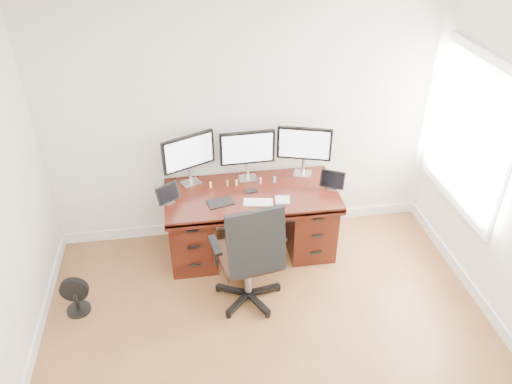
{
  "coord_description": "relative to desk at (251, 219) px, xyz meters",
  "views": [
    {
      "loc": [
        -0.58,
        -2.26,
        3.44
      ],
      "look_at": [
        0.0,
        1.5,
        0.95
      ],
      "focal_mm": 35.0,
      "sensor_mm": 36.0,
      "label": 1
    }
  ],
  "objects": [
    {
      "name": "back_wall",
      "position": [
        0.0,
        0.42,
        0.95
      ],
      "size": [
        4.0,
        0.1,
        2.7
      ],
      "primitive_type": "cube",
      "color": "white",
      "rests_on": "ground"
    },
    {
      "name": "desk",
      "position": [
        0.0,
        0.0,
        0.0
      ],
      "size": [
        1.7,
        0.8,
        0.75
      ],
      "color": "#3B120B",
      "rests_on": "ground"
    },
    {
      "name": "office_chair",
      "position": [
        -0.12,
        -0.75,
        -0.03
      ],
      "size": [
        0.7,
        0.7,
        1.14
      ],
      "rotation": [
        0.0,
        0.0,
        0.18
      ],
      "color": "black",
      "rests_on": "ground"
    },
    {
      "name": "floor_fan",
      "position": [
        -1.7,
        -0.63,
        -0.22
      ],
      "size": [
        0.26,
        0.22,
        0.37
      ],
      "rotation": [
        0.0,
        0.0,
        -0.06
      ],
      "color": "black",
      "rests_on": "ground"
    },
    {
      "name": "monitor_left",
      "position": [
        -0.58,
        0.24,
        0.68
      ],
      "size": [
        0.51,
        0.27,
        0.53
      ],
      "rotation": [
        0.0,
        0.0,
        0.44
      ],
      "color": "silver",
      "rests_on": "desk"
    },
    {
      "name": "monitor_center",
      "position": [
        0.0,
        0.24,
        0.68
      ],
      "size": [
        0.55,
        0.15,
        0.53
      ],
      "rotation": [
        0.0,
        0.0,
        0.04
      ],
      "color": "silver",
      "rests_on": "desk"
    },
    {
      "name": "monitor_right",
      "position": [
        0.58,
        0.24,
        0.68
      ],
      "size": [
        0.54,
        0.2,
        0.53
      ],
      "rotation": [
        0.0,
        0.0,
        -0.3
      ],
      "color": "silver",
      "rests_on": "desk"
    },
    {
      "name": "tablet_left",
      "position": [
        -0.8,
        -0.08,
        0.43
      ],
      "size": [
        0.24,
        0.19,
        0.19
      ],
      "rotation": [
        0.0,
        0.0,
        0.61
      ],
      "color": "silver",
      "rests_on": "desk"
    },
    {
      "name": "tablet_right",
      "position": [
        0.81,
        -0.08,
        0.43
      ],
      "size": [
        0.24,
        0.17,
        0.19
      ],
      "rotation": [
        0.0,
        0.0,
        -0.48
      ],
      "color": "silver",
      "rests_on": "desk"
    },
    {
      "name": "keyboard",
      "position": [
        0.04,
        -0.22,
        0.36
      ],
      "size": [
        0.29,
        0.16,
        0.01
      ],
      "primitive_type": "cube",
      "rotation": [
        0.0,
        0.0,
        -0.16
      ],
      "color": "white",
      "rests_on": "desk"
    },
    {
      "name": "trackpad",
      "position": [
        0.28,
        -0.21,
        0.35
      ],
      "size": [
        0.16,
        0.16,
        0.01
      ],
      "primitive_type": "cube",
      "rotation": [
        0.0,
        0.0,
        -0.14
      ],
      "color": "#BABCC1",
      "rests_on": "desk"
    },
    {
      "name": "drawing_tablet",
      "position": [
        -0.32,
        -0.17,
        0.35
      ],
      "size": [
        0.27,
        0.21,
        0.01
      ],
      "primitive_type": "cube",
      "rotation": [
        0.0,
        0.0,
        0.25
      ],
      "color": "black",
      "rests_on": "desk"
    },
    {
      "name": "phone",
      "position": [
        0.0,
        -0.01,
        0.35
      ],
      "size": [
        0.13,
        0.07,
        0.01
      ],
      "primitive_type": "cube",
      "rotation": [
        0.0,
        0.0,
        0.07
      ],
      "color": "black",
      "rests_on": "desk"
    },
    {
      "name": "figurine_orange",
      "position": [
        -0.39,
        0.12,
        0.39
      ],
      "size": [
        0.03,
        0.03,
        0.07
      ],
      "color": "gold",
      "rests_on": "desk"
    },
    {
      "name": "figurine_brown",
      "position": [
        -0.22,
        0.12,
        0.39
      ],
      "size": [
        0.03,
        0.03,
        0.07
      ],
      "color": "olive",
      "rests_on": "desk"
    },
    {
      "name": "figurine_yellow",
      "position": [
        -0.13,
        0.12,
        0.39
      ],
      "size": [
        0.03,
        0.03,
        0.07
      ],
      "color": "tan",
      "rests_on": "desk"
    },
    {
      "name": "figurine_pink",
      "position": [
        0.11,
        0.12,
        0.39
      ],
      "size": [
        0.03,
        0.03,
        0.07
      ],
      "color": "pink",
      "rests_on": "desk"
    },
    {
      "name": "figurine_blue",
      "position": [
        0.26,
        0.12,
        0.39
      ],
      "size": [
        0.03,
        0.03,
        0.07
      ],
      "color": "#5A8BD6",
      "rests_on": "desk"
    }
  ]
}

